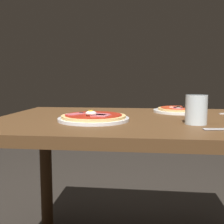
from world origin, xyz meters
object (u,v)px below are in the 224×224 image
(dining_table, at_px, (137,143))
(pizza_across_left, at_px, (179,110))
(water_glass_near, at_px, (196,112))
(pizza_foreground, at_px, (94,118))

(dining_table, bearing_deg, pizza_across_left, 48.37)
(water_glass_near, bearing_deg, pizza_across_left, 91.54)
(dining_table, height_order, water_glass_near, water_glass_near)
(dining_table, distance_m, water_glass_near, 0.30)
(dining_table, height_order, pizza_across_left, pizza_across_left)
(pizza_foreground, relative_size, water_glass_near, 2.64)
(pizza_foreground, height_order, pizza_across_left, pizza_foreground)
(dining_table, height_order, pizza_foreground, pizza_foreground)
(pizza_across_left, bearing_deg, dining_table, -131.63)
(pizza_across_left, xyz_separation_m, water_glass_near, (0.01, -0.38, 0.04))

